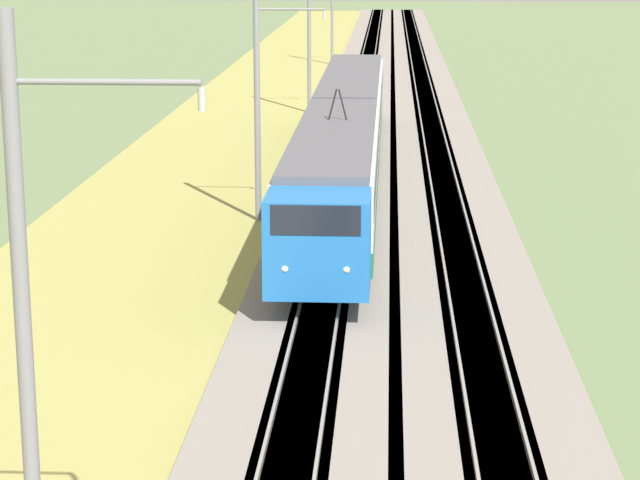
{
  "coord_description": "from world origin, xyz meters",
  "views": [
    {
      "loc": [
        -8.81,
        -1.83,
        10.11
      ],
      "look_at": [
        23.87,
        0.0,
        2.17
      ],
      "focal_mm": 70.0,
      "sensor_mm": 36.0,
      "label": 1
    }
  ],
  "objects": [
    {
      "name": "catenary_mast_mid",
      "position": [
        35.26,
        2.82,
        4.44
      ],
      "size": [
        0.22,
        2.56,
        8.59
      ],
      "color": "slate",
      "rests_on": "ground"
    },
    {
      "name": "catenary_mast_distant",
      "position": [
        93.0,
        2.83,
        4.78
      ],
      "size": [
        0.22,
        2.56,
        9.27
      ],
      "color": "slate",
      "rests_on": "ground"
    },
    {
      "name": "passenger_train",
      "position": [
        41.52,
        0.0,
        2.3
      ],
      "size": [
        38.78,
        2.89,
        4.93
      ],
      "rotation": [
        0.0,
        0.0,
        3.14
      ],
      "color": "blue",
      "rests_on": "ground"
    },
    {
      "name": "ballast_adjacent",
      "position": [
        50.0,
        -4.09,
        0.15
      ],
      "size": [
        240.0,
        4.4,
        0.3
      ],
      "color": "gray",
      "rests_on": "ground"
    },
    {
      "name": "ballast_main",
      "position": [
        50.0,
        0.0,
        0.15
      ],
      "size": [
        240.0,
        4.4,
        0.3
      ],
      "color": "gray",
      "rests_on": "ground"
    },
    {
      "name": "catenary_mast_near",
      "position": [
        6.38,
        2.83,
        4.79
      ],
      "size": [
        0.22,
        2.56,
        9.28
      ],
      "color": "slate",
      "rests_on": "ground"
    },
    {
      "name": "catenary_mast_far",
      "position": [
        64.13,
        2.83,
        4.84
      ],
      "size": [
        0.22,
        2.56,
        9.39
      ],
      "color": "slate",
      "rests_on": "ground"
    },
    {
      "name": "track_main",
      "position": [
        50.0,
        0.0,
        0.16
      ],
      "size": [
        240.0,
        1.57,
        0.45
      ],
      "color": "#4C4238",
      "rests_on": "ground"
    },
    {
      "name": "track_adjacent",
      "position": [
        50.0,
        -4.09,
        0.16
      ],
      "size": [
        240.0,
        1.57,
        0.45
      ],
      "color": "#4C4238",
      "rests_on": "ground"
    },
    {
      "name": "grass_verge",
      "position": [
        50.0,
        6.54,
        0.06
      ],
      "size": [
        240.0,
        8.9,
        0.12
      ],
      "color": "#99934C",
      "rests_on": "ground"
    }
  ]
}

